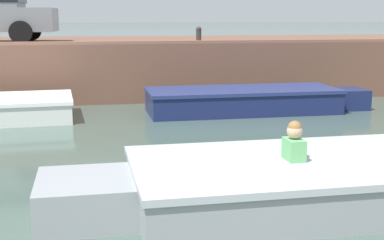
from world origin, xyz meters
TOP-DOWN VIEW (x-y plane):
  - ground_plane at (0.00, 6.34)m, footprint 400.00×400.00m
  - far_quay_wall at (0.00, 15.69)m, footprint 60.00×6.00m
  - far_wall_coping at (0.00, 12.81)m, footprint 60.00×0.24m
  - boat_moored_central_navy at (2.30, 10.97)m, footprint 5.46×1.73m
  - motorboat_passing at (1.47, 4.65)m, footprint 6.83×2.30m
  - mooring_bollard_mid at (1.38, 12.94)m, footprint 0.15×0.15m

SIDE VIEW (x-z plane):
  - ground_plane at x=0.00m, z-range 0.00..0.00m
  - motorboat_passing at x=1.47m, z-range -0.24..0.81m
  - boat_moored_central_navy at x=2.30m, z-range 0.00..0.58m
  - far_quay_wall at x=0.00m, z-range 0.00..1.57m
  - far_wall_coping at x=0.00m, z-range 1.57..1.65m
  - mooring_bollard_mid at x=1.38m, z-range 1.58..2.03m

